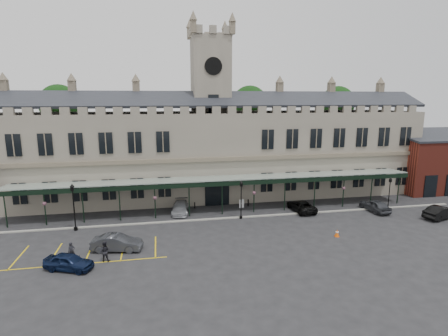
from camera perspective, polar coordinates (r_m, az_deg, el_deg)
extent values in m
plane|color=black|center=(36.48, 1.79, -11.14)|extent=(140.00, 140.00, 0.00)
cube|color=slate|center=(50.07, -2.13, 2.23)|extent=(60.00, 10.00, 12.00)
cube|color=brown|center=(44.99, -1.14, 1.44)|extent=(60.00, 0.35, 0.50)
cube|color=black|center=(46.95, -1.74, 11.18)|extent=(60.00, 4.77, 2.20)
cube|color=black|center=(51.90, -2.62, 11.20)|extent=(60.00, 4.77, 2.20)
cube|color=black|center=(46.00, -1.14, -3.82)|extent=(3.20, 0.18, 3.80)
cube|color=slate|center=(49.51, -2.17, 7.95)|extent=(5.00, 5.00, 22.00)
cylinder|color=silver|center=(47.07, -1.76, 16.30)|extent=(2.20, 0.12, 2.20)
cylinder|color=black|center=(47.00, -1.74, 16.31)|extent=(2.30, 0.04, 2.30)
cube|color=black|center=(46.90, -1.72, 10.20)|extent=(1.40, 0.12, 2.80)
cube|color=#8C9E93|center=(43.65, -0.73, -1.68)|extent=(50.00, 4.00, 0.40)
cube|color=black|center=(41.79, -0.26, -2.62)|extent=(50.00, 0.18, 0.50)
cube|color=maroon|center=(62.57, 30.87, 0.60)|extent=(12.00, 8.00, 8.00)
cube|color=black|center=(62.01, 31.30, 4.68)|extent=(12.40, 8.36, 1.47)
cube|color=gray|center=(41.48, 0.13, -8.20)|extent=(60.00, 0.40, 0.12)
cylinder|color=#332314|center=(60.23, -24.71, 2.75)|extent=(0.70, 0.70, 12.00)
sphere|color=black|center=(59.70, -25.28, 9.40)|extent=(6.00, 6.00, 6.00)
cylinder|color=#332314|center=(60.41, 4.11, 3.79)|extent=(0.70, 0.70, 12.00)
sphere|color=black|center=(59.88, 4.21, 10.44)|extent=(6.00, 6.00, 6.00)
cylinder|color=#332314|center=(66.31, 17.64, 3.96)|extent=(0.70, 0.70, 12.00)
sphere|color=black|center=(65.83, 18.01, 10.01)|extent=(6.00, 6.00, 6.00)
cylinder|color=black|center=(41.25, -23.04, -9.11)|extent=(0.40, 0.40, 0.33)
cylinder|color=black|center=(40.61, -23.26, -6.39)|extent=(0.13, 0.13, 4.44)
cube|color=black|center=(39.98, -23.53, -3.13)|extent=(0.31, 0.31, 0.44)
cone|color=black|center=(39.89, -23.57, -2.59)|extent=(0.49, 0.49, 0.33)
cylinder|color=black|center=(41.61, 2.78, -8.03)|extent=(0.36, 0.36, 0.30)
cylinder|color=black|center=(41.03, 2.81, -5.61)|extent=(0.12, 0.12, 3.97)
cube|color=black|center=(40.46, 2.84, -2.72)|extent=(0.28, 0.28, 0.40)
cone|color=black|center=(40.38, 2.84, -2.25)|extent=(0.44, 0.44, 0.30)
cylinder|color=black|center=(49.50, 25.17, -5.96)|extent=(0.32, 0.32, 0.27)
cylinder|color=black|center=(49.06, 25.34, -4.09)|extent=(0.11, 0.11, 3.61)
cube|color=black|center=(48.61, 25.53, -1.88)|extent=(0.25, 0.25, 0.36)
cone|color=black|center=(48.55, 25.56, -1.52)|extent=(0.40, 0.40, 0.27)
cube|color=#F25607|center=(38.30, 17.93, -10.56)|extent=(0.40, 0.40, 0.04)
cone|color=#F25607|center=(38.17, 17.97, -10.07)|extent=(0.47, 0.47, 0.75)
cylinder|color=silver|center=(38.13, 17.98, -9.92)|extent=(0.31, 0.31, 0.11)
cylinder|color=black|center=(45.45, 2.89, -6.22)|extent=(0.06, 0.06, 0.46)
cube|color=silver|center=(45.35, 2.89, -5.83)|extent=(0.65, 0.13, 1.11)
cylinder|color=black|center=(45.26, -4.81, -6.09)|extent=(0.14, 0.14, 0.81)
cylinder|color=black|center=(46.14, 3.96, -5.67)|extent=(0.16, 0.16, 0.91)
imported|color=black|center=(32.45, -24.02, -13.82)|extent=(4.38, 3.00, 1.38)
imported|color=#33353B|center=(34.62, -17.09, -11.58)|extent=(4.83, 2.42, 1.52)
imported|color=#A5A7AD|center=(43.67, -7.16, -6.42)|extent=(2.50, 4.89, 1.36)
imported|color=black|center=(45.04, 12.50, -6.06)|extent=(2.60, 5.00, 1.35)
imported|color=#33353B|center=(47.80, 23.41, -5.62)|extent=(2.15, 4.58, 1.51)
imported|color=black|center=(48.57, 31.90, -6.15)|extent=(4.95, 2.86, 1.54)
imported|color=black|center=(34.01, -23.63, -12.38)|extent=(0.71, 0.62, 1.64)
imported|color=black|center=(32.80, -18.92, -12.74)|extent=(0.94, 0.76, 1.81)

